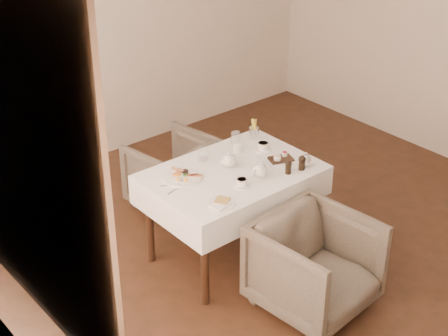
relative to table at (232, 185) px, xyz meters
name	(u,v)px	position (x,y,z in m)	size (l,w,h in m)	color
room	(22,156)	(-1.72, -0.34, 0.96)	(5.00, 5.00, 5.00)	black
table	(232,185)	(0.00, 0.00, 0.00)	(1.28, 0.88, 0.75)	black
armchair_near	(315,266)	(0.04, -0.85, -0.29)	(0.74, 0.76, 0.69)	#483F35
armchair_far	(175,173)	(0.10, 0.89, -0.32)	(0.67, 0.69, 0.63)	#483F35
breakfast_plate	(182,176)	(-0.35, 0.16, 0.13)	(0.29, 0.29, 0.04)	white
side_plate	(221,203)	(-0.36, -0.31, 0.13)	(0.20, 0.20, 0.02)	white
teapot_centre	(229,159)	(0.02, 0.07, 0.18)	(0.15, 0.12, 0.12)	white
teapot_front	(260,169)	(0.10, -0.20, 0.18)	(0.15, 0.12, 0.12)	white
creamer	(237,147)	(0.24, 0.21, 0.16)	(0.07, 0.07, 0.08)	white
teacup_near	(242,183)	(-0.09, -0.21, 0.14)	(0.12, 0.12, 0.06)	white
teacup_far	(263,147)	(0.41, 0.10, 0.15)	(0.14, 0.14, 0.07)	white
glass_left	(203,155)	(-0.06, 0.27, 0.17)	(0.07, 0.07, 0.10)	silver
glass_mid	(261,161)	(0.22, -0.08, 0.16)	(0.07, 0.07, 0.09)	silver
glass_right	(235,138)	(0.32, 0.33, 0.17)	(0.07, 0.07, 0.10)	silver
condiment_board	(281,158)	(0.40, -0.11, 0.13)	(0.21, 0.17, 0.05)	black
pepper_mill_left	(288,167)	(0.30, -0.29, 0.17)	(0.05, 0.05, 0.11)	black
pepper_mill_right	(302,163)	(0.42, -0.32, 0.18)	(0.06, 0.06, 0.12)	black
silver_pot	(306,159)	(0.48, -0.30, 0.18)	(0.11, 0.09, 0.12)	white
fries_cup	(254,130)	(0.50, 0.31, 0.19)	(0.08, 0.08, 0.17)	silver
cutlery_fork	(173,185)	(-0.46, 0.12, 0.12)	(0.02, 0.20, 0.00)	silver
cutlery_knife	(175,190)	(-0.49, 0.05, 0.12)	(0.01, 0.17, 0.00)	silver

